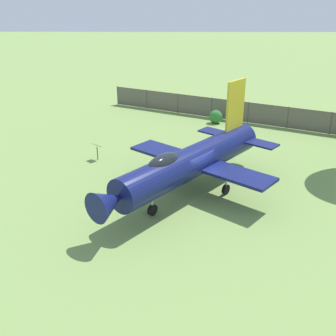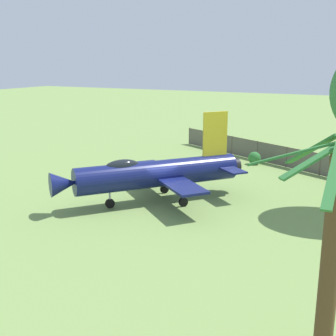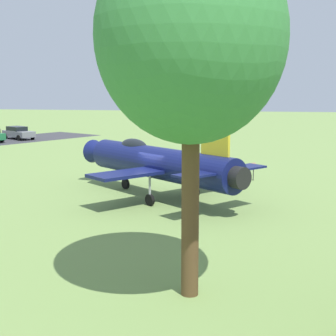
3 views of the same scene
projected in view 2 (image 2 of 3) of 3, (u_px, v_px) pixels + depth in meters
ground_plane at (158, 202)px, 28.83m from camera, size 200.00×200.00×0.00m
display_jet at (153, 173)px, 28.22m from camera, size 10.35×11.42×5.77m
palm_tree at (330, 265)px, 11.49m from camera, size 4.08×4.27×7.33m
perimeter_fence at (320, 164)px, 35.14m from camera, size 30.22×15.46×1.84m
shrub_near_fence at (254, 158)px, 39.00m from camera, size 1.13×0.94×1.15m
info_plaque at (120, 164)px, 35.60m from camera, size 0.71×0.70×1.14m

